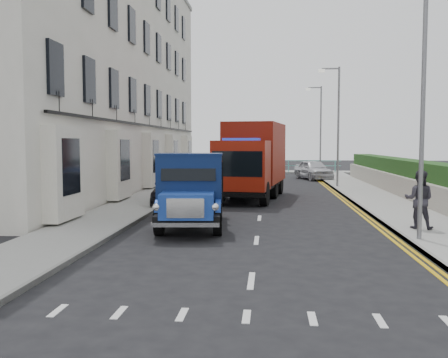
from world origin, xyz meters
The scene contains 21 objects.
ground centered at (0.00, 0.00, 0.00)m, with size 120.00×120.00×0.00m, color black.
pavement_west centered at (-5.20, 9.00, 0.06)m, with size 2.40×38.00×0.12m, color gray.
pavement_east centered at (5.30, 9.00, 0.06)m, with size 2.60×38.00×0.12m, color gray.
promenade centered at (0.00, 29.00, 0.06)m, with size 30.00×2.50×0.12m, color gray.
sea_plane centered at (0.00, 60.00, 0.00)m, with size 120.00×120.00×0.00m, color #4C5868.
terrace_west centered at (-9.47, 13.00, 7.17)m, with size 6.31×30.20×14.25m.
garden_east centered at (7.21, 9.00, 0.90)m, with size 1.45×28.00×1.75m.
seafront_railing centered at (0.00, 28.20, 0.58)m, with size 13.00×0.08×1.11m.
lamp_near centered at (4.18, -2.00, 4.00)m, with size 1.23×0.18×7.00m.
lamp_mid centered at (4.18, 14.00, 4.00)m, with size 1.23×0.18×7.00m.
lamp_far centered at (4.18, 24.00, 4.00)m, with size 1.23×0.18×7.00m.
bedford_lorry centered at (-2.04, -0.64, 1.06)m, with size 2.34×5.02×2.30m.
red_lorry centered at (-0.45, 8.23, 1.92)m, with size 3.27×7.12×3.60m.
parked_car_front centered at (-3.60, 5.53, 0.72)m, with size 1.71×4.25×1.45m, color black.
parked_car_mid centered at (-2.60, 8.91, 0.69)m, with size 1.45×4.17×1.37m, color #5776BC.
parked_car_rear centered at (-3.60, 13.20, 0.65)m, with size 1.82×4.48×1.30m, color #A5A4A8.
seafront_car_left centered at (-2.30, 27.00, 0.66)m, with size 2.20×4.77×1.33m, color black.
seafront_car_right centered at (3.50, 20.78, 0.71)m, with size 1.68×4.17×1.42m, color silver.
pedestrian_east_far centered at (4.76, -0.35, 0.98)m, with size 0.84×0.65×1.73m, color #312F39.
pedestrian_west_near centered at (-6.00, 12.19, 1.01)m, with size 1.05×0.44×1.78m, color #1B2631.
pedestrian_west_far centered at (-6.00, 15.71, 0.92)m, with size 0.78×0.51×1.60m, color #443731.
Camera 1 is at (0.33, -15.46, 2.67)m, focal length 40.00 mm.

